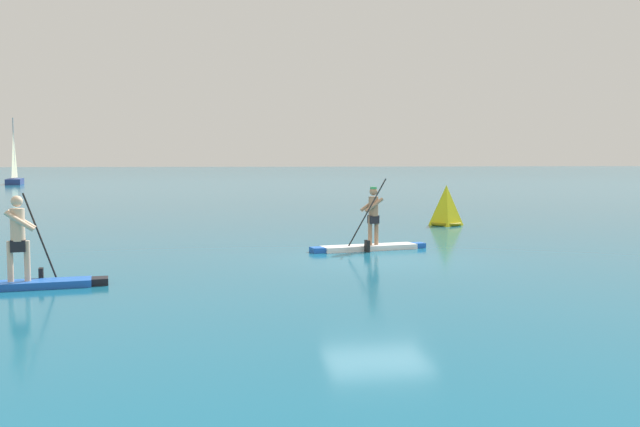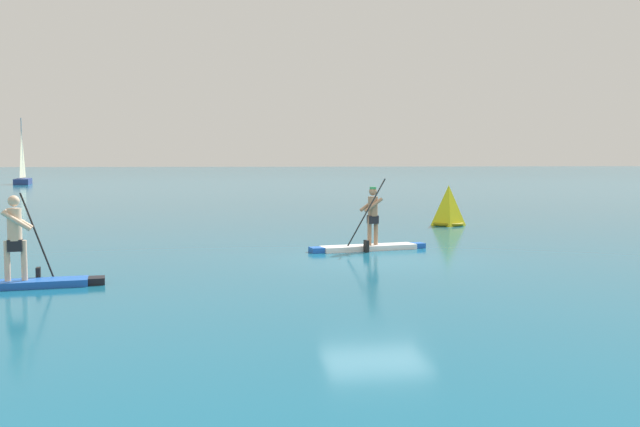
# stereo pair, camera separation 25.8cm
# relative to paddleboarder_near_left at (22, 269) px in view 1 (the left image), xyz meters

# --- Properties ---
(ground) EXTENTS (440.00, 440.00, 0.00)m
(ground) POSITION_rel_paddleboarder_near_left_xyz_m (7.44, 2.58, -0.36)
(ground) COLOR #145B7A
(paddleboarder_near_left) EXTENTS (3.11, 1.00, 1.78)m
(paddleboarder_near_left) POSITION_rel_paddleboarder_near_left_xyz_m (0.00, 0.00, 0.00)
(paddleboarder_near_left) COLOR blue
(paddleboarder_near_left) RESTS_ON ground
(paddleboarder_mid_center) EXTENTS (3.27, 1.10, 1.93)m
(paddleboarder_mid_center) POSITION_rel_paddleboarder_near_left_xyz_m (7.67, 4.47, -0.03)
(paddleboarder_mid_center) COLOR white
(paddleboarder_mid_center) RESTS_ON ground
(race_marker_buoy) EXTENTS (1.12, 1.12, 1.48)m
(race_marker_buoy) POSITION_rel_paddleboarder_near_left_xyz_m (11.99, 10.92, 0.31)
(race_marker_buoy) COLOR yellow
(race_marker_buoy) RESTS_ON ground
(sailboat_left_horizon) EXTENTS (2.22, 5.23, 6.46)m
(sailboat_left_horizon) POSITION_rel_paddleboarder_near_left_xyz_m (-15.73, 57.90, 0.48)
(sailboat_left_horizon) COLOR navy
(sailboat_left_horizon) RESTS_ON ground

